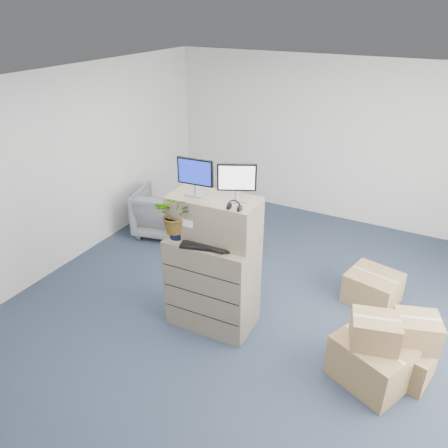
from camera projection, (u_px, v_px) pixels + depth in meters
The scene contains 16 objects.
ground at pixel (245, 323), 5.40m from camera, with size 7.00×7.00×0.00m, color #232A3F.
wall_back at pixel (335, 141), 7.51m from camera, with size 6.00×0.02×2.80m, color silver.
filing_cabinet_lower at pixel (213, 282), 5.19m from camera, with size 1.00×0.61×1.16m, color gray.
filing_cabinet_upper at pixel (214, 218), 4.85m from camera, with size 1.00×0.50×0.50m, color gray.
monitor_left at pixel (195, 175), 4.70m from camera, with size 0.42×0.18×0.41m.
monitor_right at pixel (237, 180), 4.56m from camera, with size 0.39×0.24×0.41m.
headphones at pixel (234, 206), 4.44m from camera, with size 0.14×0.14×0.02m, color black.
keyboard at pixel (207, 245), 4.78m from camera, with size 0.57×0.24×0.03m, color black.
mouse at pixel (233, 248), 4.71m from camera, with size 0.11×0.07×0.04m, color silver.
water_bottle at pixel (226, 227), 4.88m from camera, with size 0.08×0.08×0.29m, color #909398.
phone_dock at pixel (211, 233), 4.94m from camera, with size 0.07×0.06×0.16m.
external_drive at pixel (249, 239), 4.86m from camera, with size 0.20×0.15×0.06m, color black.
tissue_box at pixel (245, 233), 4.84m from camera, with size 0.25×0.13×0.09m, color #45B0EB.
potted_plant at pixel (176, 218), 4.83m from camera, with size 0.50×0.54×0.45m.
office_chair at pixel (163, 210), 7.33m from camera, with size 0.84×0.78×0.86m, color slate.
cardboard_boxes at pixel (381, 333), 4.81m from camera, with size 1.24×2.16×0.82m.
Camera 1 is at (1.78, -3.86, 3.57)m, focal length 35.00 mm.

